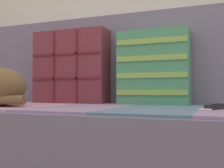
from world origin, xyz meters
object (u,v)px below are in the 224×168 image
couch (126,148)px  game_remote_far (218,107)px  throw_pillow_quilted (71,67)px  throw_pillow_striped (154,68)px

couch → game_remote_far: game_remote_far is taller
couch → throw_pillow_quilted: 0.62m
throw_pillow_quilted → game_remote_far: 0.88m
game_remote_far → throw_pillow_striped: bearing=137.9°
couch → throw_pillow_quilted: (-0.42, 0.22, 0.40)m
couch → throw_pillow_striped: throw_pillow_striped is taller
throw_pillow_quilted → throw_pillow_striped: size_ratio=1.17×
couch → throw_pillow_quilted: bearing=152.1°
couch → game_remote_far: size_ratio=10.42×
game_remote_far → throw_pillow_quilted: bearing=160.5°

